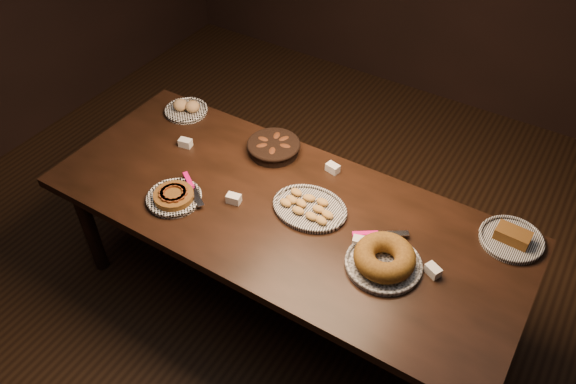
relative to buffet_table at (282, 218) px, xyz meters
The scene contains 9 objects.
ground 0.68m from the buffet_table, ahead, with size 5.00×5.00×0.00m, color black.
buffet_table is the anchor object (origin of this frame).
apple_tart_plate 0.55m from the buffet_table, 154.24° to the right, with size 0.31×0.31×0.05m.
madeleine_platter 0.16m from the buffet_table, 25.72° to the left, with size 0.38×0.31×0.04m.
bundt_cake_plate 0.59m from the buffet_table, ahead, with size 0.37×0.41×0.11m.
croissant_basket 0.45m from the buffet_table, 128.40° to the left, with size 0.33×0.33×0.07m.
bread_roll_plate 1.00m from the buffet_table, 157.47° to the left, with size 0.26×0.26×0.08m.
loaf_plate 1.09m from the buffet_table, 20.43° to the left, with size 0.30×0.30×0.07m.
tent_cards 0.14m from the buffet_table, 48.60° to the left, with size 1.58×0.52×0.04m.
Camera 1 is at (1.06, -1.65, 2.71)m, focal length 35.00 mm.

